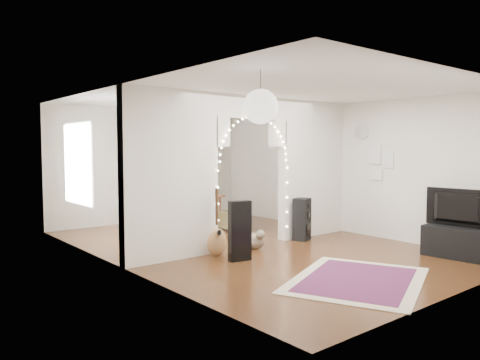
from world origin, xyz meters
TOP-DOWN VIEW (x-y plane):
  - floor at (0.00, 0.00)m, footprint 7.50×7.50m
  - ceiling at (0.00, 0.00)m, footprint 5.00×7.50m
  - wall_back at (0.00, 3.75)m, footprint 5.00×0.02m
  - wall_front at (0.00, -3.75)m, footprint 5.00×0.02m
  - wall_left at (-2.50, 0.00)m, footprint 0.02×7.50m
  - wall_right at (2.50, 0.00)m, footprint 0.02×7.50m
  - divider_wall at (0.00, 0.00)m, footprint 5.00×0.20m
  - fairy_lights at (0.00, -0.13)m, footprint 1.64×0.04m
  - window at (-2.47, 1.80)m, footprint 0.04×1.20m
  - wall_clock at (2.48, -0.60)m, footprint 0.03×0.31m
  - picture_frames at (2.48, -1.00)m, footprint 0.02×0.50m
  - paper_lantern at (-1.90, -2.40)m, footprint 0.40×0.40m
  - ceiling_fan at (0.00, 2.00)m, footprint 1.10×1.10m
  - area_rug at (-0.33, -2.62)m, footprint 2.61×2.34m
  - guitar_case at (-0.87, -0.77)m, footprint 0.38×0.19m
  - acoustic_guitar at (-0.96, -0.28)m, footprint 0.40×0.27m
  - tabby_cat at (-0.10, -0.27)m, footprint 0.29×0.58m
  - floor_speaker at (1.10, -0.25)m, footprint 0.40×0.37m
  - media_console at (1.96, -2.83)m, footprint 0.48×1.03m
  - tv at (1.96, -2.83)m, footprint 0.22×1.08m
  - bookcase at (0.47, 3.50)m, footprint 1.62×0.57m
  - dining_table at (0.01, 1.91)m, footprint 1.32×0.99m
  - flower_vase at (0.01, 1.91)m, footprint 0.21×0.21m
  - dining_chair_left at (-0.07, 2.92)m, footprint 0.59×0.60m
  - dining_chair_right at (0.75, 1.51)m, footprint 0.51×0.52m

SIDE VIEW (x-z plane):
  - floor at x=0.00m, z-range 0.00..0.00m
  - area_rug at x=-0.33m, z-range 0.00..0.02m
  - tabby_cat at x=-0.10m, z-range -0.04..0.34m
  - dining_chair_right at x=0.75m, z-range 0.00..0.43m
  - dining_chair_left at x=-0.07m, z-range 0.00..0.48m
  - media_console at x=1.96m, z-range 0.00..0.50m
  - floor_speaker at x=1.10m, z-range 0.00..0.81m
  - acoustic_guitar at x=-0.96m, z-range -0.06..0.89m
  - guitar_case at x=-0.87m, z-range 0.00..0.95m
  - dining_table at x=0.01m, z-range 0.30..1.06m
  - tv at x=1.96m, z-range 0.50..1.12m
  - bookcase at x=0.47m, z-range 0.00..1.63m
  - flower_vase at x=0.01m, z-range 0.76..0.95m
  - wall_back at x=0.00m, z-range 0.00..2.70m
  - wall_front at x=0.00m, z-range 0.00..2.70m
  - wall_left at x=-2.50m, z-range 0.00..2.70m
  - wall_right at x=2.50m, z-range 0.00..2.70m
  - divider_wall at x=0.00m, z-range 0.07..2.77m
  - window at x=-2.47m, z-range 0.80..2.20m
  - picture_frames at x=2.48m, z-range 1.15..1.85m
  - fairy_lights at x=0.00m, z-range 0.75..2.35m
  - wall_clock at x=2.48m, z-range 1.95..2.25m
  - paper_lantern at x=-1.90m, z-range 2.05..2.45m
  - ceiling_fan at x=0.00m, z-range 2.25..2.55m
  - ceiling at x=0.00m, z-range 2.69..2.71m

